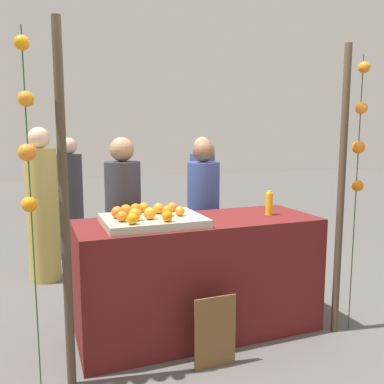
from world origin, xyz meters
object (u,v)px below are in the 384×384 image
juice_bottle (269,204)px  vendor_left (124,232)px  stall_counter (199,276)px  chalkboard_sign (215,333)px  orange_0 (180,211)px  vendor_right (203,226)px  orange_1 (117,212)px

juice_bottle → vendor_left: size_ratio=0.13×
stall_counter → vendor_left: 0.82m
chalkboard_sign → vendor_left: size_ratio=0.33×
stall_counter → orange_0: (-0.19, -0.09, 0.56)m
chalkboard_sign → orange_0: bearing=102.5°
vendor_right → juice_bottle: bearing=-65.7°
orange_1 → chalkboard_sign: size_ratio=0.17×
orange_1 → chalkboard_sign: (0.55, -0.52, -0.79)m
stall_counter → orange_1: bearing=-179.2°
orange_0 → vendor_right: size_ratio=0.05×
orange_0 → vendor_left: size_ratio=0.05×
orange_0 → chalkboard_sign: size_ratio=0.14×
orange_1 → vendor_right: vendor_right is taller
juice_bottle → orange_1: bearing=178.7°
chalkboard_sign → juice_bottle: bearing=34.8°
orange_1 → vendor_left: bearing=74.7°
orange_1 → juice_bottle: juice_bottle is taller
orange_1 → vendor_right: size_ratio=0.06×
chalkboard_sign → vendor_left: 1.30m
juice_bottle → chalkboard_sign: (-0.71, -0.49, -0.78)m
orange_1 → vendor_left: 0.71m
stall_counter → orange_0: 0.60m
juice_bottle → orange_0: bearing=-176.0°
orange_0 → vendor_right: 0.94m
stall_counter → orange_1: size_ratio=21.80×
chalkboard_sign → vendor_right: vendor_right is taller
orange_0 → juice_bottle: juice_bottle is taller
juice_bottle → vendor_right: size_ratio=0.13×
juice_bottle → vendor_right: bearing=114.3°
orange_0 → vendor_left: (-0.29, 0.70, -0.29)m
vendor_left → stall_counter: bearing=-52.0°
orange_0 → vendor_left: 0.82m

